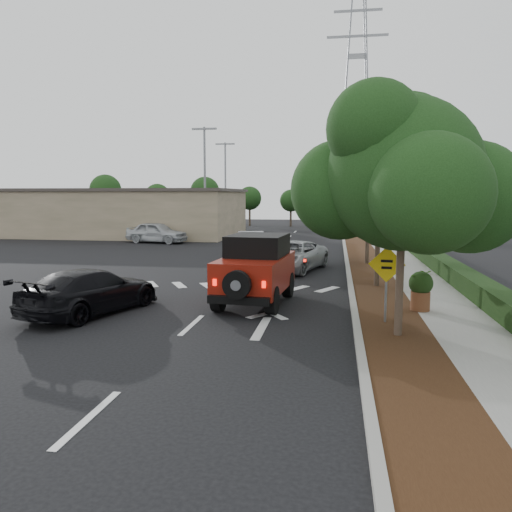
% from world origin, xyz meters
% --- Properties ---
extents(ground, '(120.00, 120.00, 0.00)m').
position_xyz_m(ground, '(0.00, 0.00, 0.00)').
color(ground, black).
rests_on(ground, ground).
extents(curb, '(0.20, 70.00, 0.15)m').
position_xyz_m(curb, '(4.60, 12.00, 0.07)').
color(curb, '#9E9B93').
rests_on(curb, ground).
extents(planting_strip, '(1.80, 70.00, 0.12)m').
position_xyz_m(planting_strip, '(5.60, 12.00, 0.06)').
color(planting_strip, black).
rests_on(planting_strip, ground).
extents(sidewalk, '(2.00, 70.00, 0.12)m').
position_xyz_m(sidewalk, '(7.50, 12.00, 0.06)').
color(sidewalk, gray).
rests_on(sidewalk, ground).
extents(hedge, '(0.80, 70.00, 0.80)m').
position_xyz_m(hedge, '(8.90, 12.00, 0.40)').
color(hedge, black).
rests_on(hedge, ground).
extents(commercial_building, '(22.00, 12.00, 4.00)m').
position_xyz_m(commercial_building, '(-16.00, 30.00, 2.00)').
color(commercial_building, '#7D7356').
rests_on(commercial_building, ground).
extents(transmission_tower, '(7.00, 4.00, 28.00)m').
position_xyz_m(transmission_tower, '(6.00, 48.00, 0.00)').
color(transmission_tower, slate).
rests_on(transmission_tower, ground).
extents(street_tree_near, '(3.80, 3.80, 5.92)m').
position_xyz_m(street_tree_near, '(5.60, -0.50, 0.00)').
color(street_tree_near, black).
rests_on(street_tree_near, ground).
extents(street_tree_mid, '(3.20, 3.20, 5.32)m').
position_xyz_m(street_tree_mid, '(5.60, 6.50, 0.00)').
color(street_tree_mid, black).
rests_on(street_tree_mid, ground).
extents(street_tree_far, '(3.40, 3.40, 5.62)m').
position_xyz_m(street_tree_far, '(5.60, 13.00, 0.00)').
color(street_tree_far, black).
rests_on(street_tree_far, ground).
extents(light_pole_a, '(2.00, 0.22, 9.00)m').
position_xyz_m(light_pole_a, '(-6.50, 26.00, 0.00)').
color(light_pole_a, slate).
rests_on(light_pole_a, ground).
extents(light_pole_b, '(2.00, 0.22, 9.00)m').
position_xyz_m(light_pole_b, '(-7.50, 38.00, 0.00)').
color(light_pole_b, slate).
rests_on(light_pole_b, ground).
extents(red_jeep, '(2.33, 4.64, 2.32)m').
position_xyz_m(red_jeep, '(1.35, 3.29, 1.18)').
color(red_jeep, black).
rests_on(red_jeep, ground).
extents(silver_suv_ahead, '(3.69, 5.59, 1.43)m').
position_xyz_m(silver_suv_ahead, '(1.88, 10.66, 0.71)').
color(silver_suv_ahead, '#999CA0').
rests_on(silver_suv_ahead, ground).
extents(black_suv_oncoming, '(3.32, 5.21, 1.41)m').
position_xyz_m(black_suv_oncoming, '(-3.48, 0.90, 0.70)').
color(black_suv_oncoming, black).
rests_on(black_suv_oncoming, ground).
extents(silver_sedan_oncoming, '(2.37, 4.65, 1.46)m').
position_xyz_m(silver_sedan_oncoming, '(-1.17, 16.72, 0.73)').
color(silver_sedan_oncoming, '#9B9CA2').
rests_on(silver_sedan_oncoming, ground).
extents(parked_suv, '(5.00, 2.77, 1.61)m').
position_xyz_m(parked_suv, '(-9.52, 22.95, 0.80)').
color(parked_suv, '#B5BABE').
rests_on(parked_suv, ground).
extents(speed_hump_sign, '(1.00, 0.16, 2.15)m').
position_xyz_m(speed_hump_sign, '(5.40, 0.76, 1.49)').
color(speed_hump_sign, slate).
rests_on(speed_hump_sign, ground).
extents(terracotta_planter, '(0.73, 0.73, 1.28)m').
position_xyz_m(terracotta_planter, '(6.60, 2.39, 0.86)').
color(terracotta_planter, brown).
rests_on(terracotta_planter, ground).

